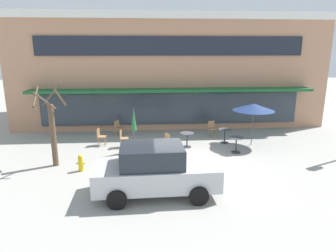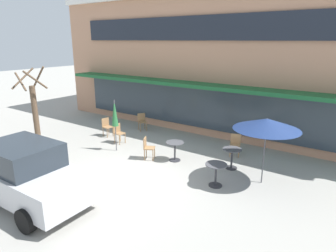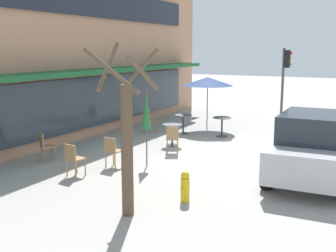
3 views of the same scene
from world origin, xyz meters
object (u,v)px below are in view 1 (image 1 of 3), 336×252
object	(u,v)px
cafe_table_near_wall	(225,134)
fire_hydrant	(81,163)
cafe_table_streetside	(187,137)
patio_umbrella_green_folded	(254,107)
cafe_chair_1	(118,127)
street_tree	(52,129)
cafe_chair_0	(212,128)
patio_umbrella_cream_folded	(134,119)
parked_sedan	(155,170)
cafe_chair_4	(100,136)
cafe_chair_3	(169,141)
cafe_table_by_tree	(236,142)
cafe_chair_2	(123,137)

from	to	relation	value
cafe_table_near_wall	fire_hydrant	world-z (taller)	cafe_table_near_wall
cafe_table_streetside	patio_umbrella_green_folded	bearing A→B (deg)	1.66
cafe_chair_1	street_tree	bearing A→B (deg)	-117.59
patio_umbrella_green_folded	street_tree	world-z (taller)	street_tree
cafe_table_near_wall	cafe_chair_0	distance (m)	1.34
patio_umbrella_cream_folded	street_tree	size ratio (longest dim) A/B	0.63
parked_sedan	street_tree	size ratio (longest dim) A/B	1.22
cafe_chair_4	parked_sedan	world-z (taller)	parked_sedan
cafe_table_streetside	patio_umbrella_cream_folded	distance (m)	2.93
cafe_chair_1	fire_hydrant	size ratio (longest dim) A/B	1.26
cafe_chair_0	fire_hydrant	distance (m)	7.97
cafe_chair_1	cafe_chair_3	world-z (taller)	same
cafe_chair_1	parked_sedan	size ratio (longest dim) A/B	0.21
patio_umbrella_green_folded	cafe_chair_4	xyz separation A→B (m)	(-7.87, 0.55, -1.50)
patio_umbrella_cream_folded	cafe_chair_0	xyz separation A→B (m)	(4.36, 2.40, -1.10)
cafe_chair_0	cafe_chair_3	distance (m)	3.56
cafe_chair_4	cafe_table_streetside	bearing A→B (deg)	-8.29
cafe_table_by_tree	cafe_chair_1	bearing A→B (deg)	150.34
cafe_table_near_wall	cafe_chair_2	world-z (taller)	cafe_chair_2
cafe_table_by_tree	patio_umbrella_green_folded	world-z (taller)	patio_umbrella_green_folded
cafe_chair_2	cafe_chair_3	world-z (taller)	same
cafe_chair_1	cafe_chair_4	world-z (taller)	same
cafe_chair_0	cafe_chair_4	xyz separation A→B (m)	(-6.16, -1.21, 0.00)
cafe_chair_3	cafe_table_streetside	bearing A→B (deg)	27.31
patio_umbrella_green_folded	patio_umbrella_cream_folded	distance (m)	6.11
cafe_table_streetside	parked_sedan	distance (m)	5.33
cafe_chair_3	street_tree	bearing A→B (deg)	-162.77
cafe_chair_3	cafe_chair_4	distance (m)	3.68
cafe_chair_4	street_tree	bearing A→B (deg)	-119.64
patio_umbrella_green_folded	patio_umbrella_cream_folded	xyz separation A→B (m)	(-6.06, -0.63, -0.39)
cafe_chair_1	cafe_chair_3	bearing A→B (deg)	-46.73
cafe_table_by_tree	patio_umbrella_cream_folded	distance (m)	5.07
street_tree	cafe_chair_1	bearing A→B (deg)	62.41
cafe_table_streetside	cafe_table_by_tree	bearing A→B (deg)	-23.73
patio_umbrella_green_folded	cafe_chair_2	distance (m)	6.85
cafe_chair_2	street_tree	distance (m)	3.74
cafe_table_near_wall	cafe_chair_2	size ratio (longest dim) A/B	0.85
parked_sedan	cafe_chair_1	bearing A→B (deg)	104.38
cafe_table_by_tree	street_tree	world-z (taller)	street_tree
cafe_table_streetside	cafe_chair_3	xyz separation A→B (m)	(-0.96, -0.50, 0.01)
cafe_chair_2	cafe_chair_4	xyz separation A→B (m)	(-1.19, 0.41, 0.00)
cafe_chair_0	patio_umbrella_cream_folded	bearing A→B (deg)	-151.19
fire_hydrant	patio_umbrella_cream_folded	bearing A→B (deg)	46.51
cafe_chair_2	cafe_chair_3	bearing A→B (deg)	-17.76
patio_umbrella_cream_folded	street_tree	world-z (taller)	street_tree
cafe_table_streetside	cafe_chair_3	distance (m)	1.08
cafe_chair_1	cafe_chair_2	distance (m)	2.19
cafe_table_near_wall	cafe_chair_4	xyz separation A→B (m)	(-6.58, 0.06, 0.01)
patio_umbrella_green_folded	cafe_chair_3	size ratio (longest dim) A/B	2.47
cafe_table_near_wall	fire_hydrant	size ratio (longest dim) A/B	1.08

